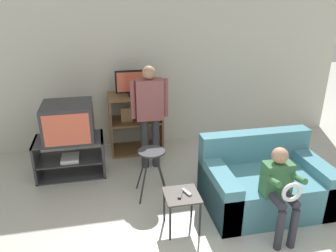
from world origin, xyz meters
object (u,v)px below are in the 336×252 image
at_px(snack_table, 182,200).
at_px(remote_control_black, 180,194).
at_px(person_standing_adult, 150,109).
at_px(remote_control_white, 186,192).
at_px(folding_stool, 152,159).
at_px(television_main, 68,122).
at_px(person_seated_child, 280,186).
at_px(tv_stand, 71,157).
at_px(couch, 264,183).
at_px(television_flat, 134,83).
at_px(media_shelf, 136,123).

distance_m(snack_table, remote_control_black, 0.08).
bearing_deg(person_standing_adult, remote_control_white, -83.19).
distance_m(folding_stool, snack_table, 0.75).
bearing_deg(television_main, person_seated_child, -38.58).
bearing_deg(person_standing_adult, person_seated_child, -58.34).
distance_m(tv_stand, remote_control_white, 1.96).
relative_size(remote_control_white, person_standing_adult, 0.09).
relative_size(remote_control_black, person_standing_adult, 0.09).
height_order(folding_stool, remote_control_white, folding_stool).
relative_size(couch, person_seated_child, 1.43).
distance_m(remote_control_black, remote_control_white, 0.08).
bearing_deg(person_seated_child, folding_stool, 139.43).
bearing_deg(tv_stand, folding_stool, -35.51).
bearing_deg(snack_table, television_main, 130.26).
xyz_separation_m(couch, person_seated_child, (-0.13, -0.54, 0.31)).
relative_size(snack_table, remote_control_black, 3.04).
distance_m(tv_stand, television_flat, 1.45).
distance_m(television_flat, person_seated_child, 2.69).
bearing_deg(folding_stool, person_standing_adult, 82.56).
height_order(tv_stand, television_main, television_main).
height_order(person_standing_adult, person_seated_child, person_standing_adult).
bearing_deg(remote_control_black, media_shelf, 117.99).
xyz_separation_m(television_main, media_shelf, (0.97, 0.60, -0.32)).
height_order(television_flat, folding_stool, television_flat).
xyz_separation_m(television_flat, couch, (1.35, -1.79, -0.85)).
bearing_deg(couch, remote_control_white, -167.52).
height_order(couch, person_seated_child, person_seated_child).
bearing_deg(tv_stand, snack_table, -49.15).
distance_m(tv_stand, person_seated_child, 2.85).
xyz_separation_m(television_main, folding_stool, (1.02, -0.74, -0.30)).
height_order(media_shelf, remote_control_black, media_shelf).
bearing_deg(media_shelf, person_seated_child, -62.49).
distance_m(tv_stand, media_shelf, 1.18).
distance_m(folding_stool, remote_control_white, 0.75).
height_order(tv_stand, folding_stool, folding_stool).
distance_m(tv_stand, person_standing_adult, 1.31).
relative_size(tv_stand, media_shelf, 0.99).
xyz_separation_m(snack_table, person_seated_child, (0.96, -0.30, 0.23)).
bearing_deg(person_seated_child, remote_control_white, 160.97).
height_order(television_flat, remote_control_white, television_flat).
xyz_separation_m(folding_stool, couch, (1.30, -0.46, -0.22)).
relative_size(media_shelf, folding_stool, 1.50).
relative_size(media_shelf, remote_control_white, 6.63).
relative_size(remote_control_black, couch, 0.10).
height_order(remote_control_black, couch, couch).
bearing_deg(couch, person_seated_child, -103.21).
bearing_deg(tv_stand, television_flat, 29.98).
height_order(snack_table, person_seated_child, person_seated_child).
bearing_deg(remote_control_white, television_flat, 77.23).
relative_size(television_main, person_standing_adult, 0.43).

